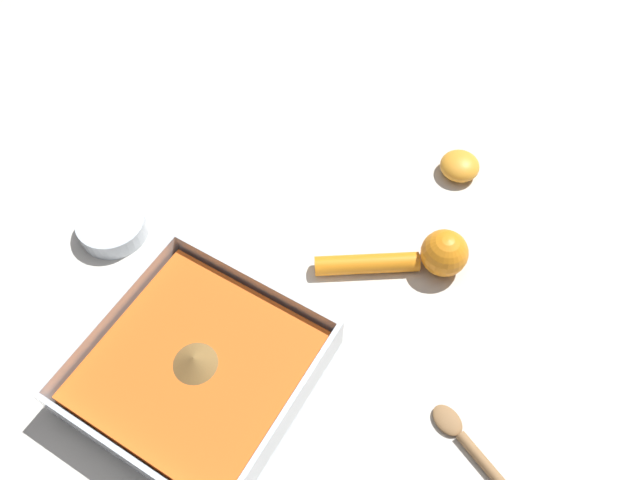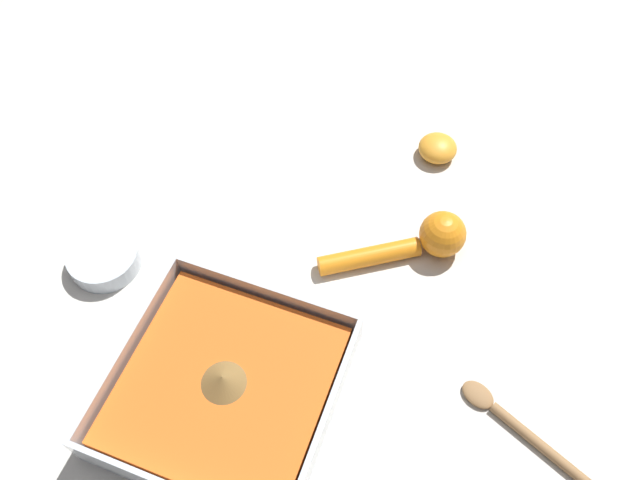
# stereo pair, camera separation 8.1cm
# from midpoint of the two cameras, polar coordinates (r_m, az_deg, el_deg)

# --- Properties ---
(ground_plane) EXTENTS (4.00, 4.00, 0.00)m
(ground_plane) POSITION_cam_midpoint_polar(r_m,az_deg,el_deg) (0.78, -10.89, -12.17)
(ground_plane) COLOR beige
(square_dish) EXTENTS (0.25, 0.25, 0.06)m
(square_dish) POSITION_cam_midpoint_polar(r_m,az_deg,el_deg) (0.75, -11.76, -13.47)
(square_dish) COLOR silver
(square_dish) RESTS_ON ground_plane
(spice_bowl) EXTENTS (0.09, 0.09, 0.03)m
(spice_bowl) POSITION_cam_midpoint_polar(r_m,az_deg,el_deg) (0.88, -21.65, -1.77)
(spice_bowl) COLOR silver
(spice_bowl) RESTS_ON ground_plane
(lemon_squeezer) EXTENTS (0.18, 0.14, 0.06)m
(lemon_squeezer) POSITION_cam_midpoint_polar(r_m,az_deg,el_deg) (0.83, 6.56, -0.25)
(lemon_squeezer) COLOR orange
(lemon_squeezer) RESTS_ON ground_plane
(lemon_half) EXTENTS (0.06, 0.06, 0.03)m
(lemon_half) POSITION_cam_midpoint_polar(r_m,az_deg,el_deg) (0.94, 8.28, 8.15)
(lemon_half) COLOR orange
(lemon_half) RESTS_ON ground_plane
(wooden_spoon) EXTENTS (0.21, 0.10, 0.01)m
(wooden_spoon) POSITION_cam_midpoint_polar(r_m,az_deg,el_deg) (0.76, 16.00, -17.45)
(wooden_spoon) COLOR olive
(wooden_spoon) RESTS_ON ground_plane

